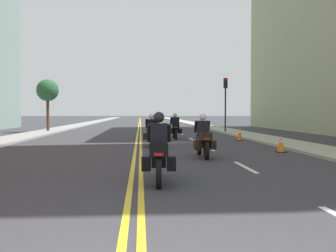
% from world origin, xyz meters
% --- Properties ---
extents(ground_plane, '(264.00, 264.00, 0.00)m').
position_xyz_m(ground_plane, '(0.00, 48.00, 0.00)').
color(ground_plane, '#353438').
extents(sidewalk_left, '(2.31, 144.00, 0.12)m').
position_xyz_m(sidewalk_left, '(-7.67, 48.00, 0.06)').
color(sidewalk_left, gray).
rests_on(sidewalk_left, ground).
extents(sidewalk_right, '(2.31, 144.00, 0.12)m').
position_xyz_m(sidewalk_right, '(7.67, 48.00, 0.06)').
color(sidewalk_right, '#9EA58A').
rests_on(sidewalk_right, ground).
extents(centreline_yellow_inner, '(0.12, 132.00, 0.01)m').
position_xyz_m(centreline_yellow_inner, '(-0.12, 48.00, 0.00)').
color(centreline_yellow_inner, yellow).
rests_on(centreline_yellow_inner, ground).
extents(centreline_yellow_outer, '(0.12, 132.00, 0.01)m').
position_xyz_m(centreline_yellow_outer, '(0.12, 48.00, 0.00)').
color(centreline_yellow_outer, yellow).
rests_on(centreline_yellow_outer, ground).
extents(lane_dashes_white, '(0.14, 56.40, 0.01)m').
position_xyz_m(lane_dashes_white, '(3.26, 29.00, 0.00)').
color(lane_dashes_white, silver).
rests_on(lane_dashes_white, ground).
extents(motorcycle_0, '(0.78, 2.21, 1.66)m').
position_xyz_m(motorcycle_0, '(0.54, 5.66, 0.67)').
color(motorcycle_0, black).
rests_on(motorcycle_0, ground).
extents(motorcycle_1, '(0.76, 2.20, 1.62)m').
position_xyz_m(motorcycle_1, '(2.39, 10.48, 0.66)').
color(motorcycle_1, black).
rests_on(motorcycle_1, ground).
extents(motorcycle_2, '(0.78, 2.13, 1.59)m').
position_xyz_m(motorcycle_2, '(0.63, 15.33, 0.66)').
color(motorcycle_2, black).
rests_on(motorcycle_2, ground).
extents(motorcycle_3, '(0.76, 2.22, 1.63)m').
position_xyz_m(motorcycle_3, '(2.27, 20.43, 0.67)').
color(motorcycle_3, black).
rests_on(motorcycle_3, ground).
extents(traffic_cone_0, '(0.38, 0.38, 0.71)m').
position_xyz_m(traffic_cone_0, '(5.91, 12.06, 0.35)').
color(traffic_cone_0, black).
rests_on(traffic_cone_0, ground).
extents(traffic_cone_1, '(0.37, 0.37, 0.78)m').
position_xyz_m(traffic_cone_1, '(5.91, 18.60, 0.39)').
color(traffic_cone_1, black).
rests_on(traffic_cone_1, ground).
extents(traffic_light_near, '(0.28, 0.38, 4.41)m').
position_xyz_m(traffic_light_near, '(6.92, 26.80, 3.07)').
color(traffic_light_near, black).
rests_on(traffic_light_near, ground).
extents(street_tree_0, '(1.84, 1.84, 4.44)m').
position_xyz_m(street_tree_0, '(-7.69, 29.34, 3.47)').
color(street_tree_0, '#4D3423').
rests_on(street_tree_0, ground).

